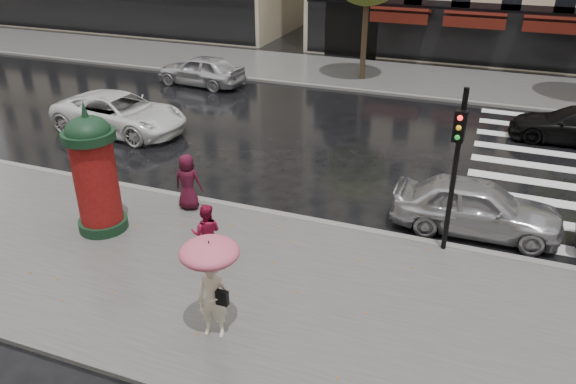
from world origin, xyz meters
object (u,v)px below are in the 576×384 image
at_px(traffic_light, 456,157).
at_px(car_silver, 476,206).
at_px(woman_umbrella, 211,273).
at_px(woman_red, 206,233).
at_px(car_white, 120,113).
at_px(car_far_silver, 201,70).
at_px(morris_column, 94,170).
at_px(car_black, 575,125).
at_px(man_burgundy, 188,182).

distance_m(traffic_light, car_silver, 2.55).
distance_m(woman_umbrella, woman_red, 2.87).
bearing_deg(car_white, car_far_silver, 5.06).
height_order(woman_red, morris_column, morris_column).
xyz_separation_m(morris_column, car_far_silver, (-4.43, 13.78, -1.11)).
bearing_deg(traffic_light, car_white, 160.95).
relative_size(woman_red, morris_column, 0.43).
bearing_deg(woman_red, car_black, -144.14).
height_order(woman_umbrella, traffic_light, traffic_light).
bearing_deg(traffic_light, car_black, 69.21).
height_order(woman_red, car_white, woman_red).
bearing_deg(car_far_silver, traffic_light, 54.32).
relative_size(car_white, car_black, 1.17).
xyz_separation_m(car_white, car_far_silver, (-0.15, 6.99, 0.00)).
bearing_deg(morris_column, traffic_light, 13.88).
relative_size(woman_umbrella, car_white, 0.42).
xyz_separation_m(traffic_light, car_black, (3.71, 9.77, -2.06)).
bearing_deg(car_silver, woman_umbrella, 142.91).
distance_m(man_burgundy, traffic_light, 7.55).
height_order(car_black, car_far_silver, car_far_silver).
bearing_deg(car_white, traffic_light, -105.24).
distance_m(woman_umbrella, car_black, 16.71).
bearing_deg(car_far_silver, car_white, 6.35).
xyz_separation_m(morris_column, car_silver, (9.63, 3.70, -1.11)).
xyz_separation_m(car_white, car_black, (16.96, 5.19, -0.08)).
relative_size(car_silver, car_far_silver, 1.01).
relative_size(woman_red, man_burgundy, 0.93).
relative_size(woman_umbrella, car_silver, 0.51).
relative_size(woman_umbrella, traffic_light, 0.53).
height_order(man_burgundy, car_silver, man_burgundy).
height_order(woman_red, car_black, woman_red).
bearing_deg(car_white, woman_red, -129.03).
relative_size(woman_red, car_black, 0.34).
bearing_deg(car_black, man_burgundy, -47.53).
xyz_separation_m(car_silver, car_white, (-13.91, 3.09, -0.01)).
distance_m(traffic_light, car_black, 10.65).
bearing_deg(car_black, car_silver, -20.18).
bearing_deg(car_white, car_black, -69.18).
bearing_deg(morris_column, car_silver, 21.02).
relative_size(man_burgundy, car_black, 0.36).
distance_m(woman_umbrella, car_silver, 8.06).
height_order(morris_column, car_black, morris_column).
relative_size(man_burgundy, car_white, 0.31).
xyz_separation_m(woman_red, traffic_light, (5.49, 2.62, 1.83)).
xyz_separation_m(traffic_light, car_far_silver, (-13.41, 11.57, -1.97)).
distance_m(man_burgundy, car_black, 14.95).
bearing_deg(car_white, morris_column, -144.00).
bearing_deg(man_burgundy, woman_red, 122.51).
bearing_deg(car_far_silver, woman_red, 34.26).
distance_m(woman_umbrella, man_burgundy, 5.75).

